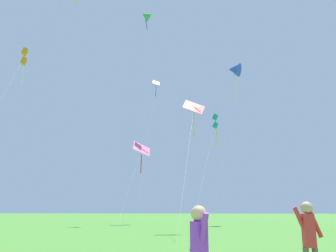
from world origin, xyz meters
TOP-DOWN VIEW (x-y plane):
  - kite_yellow_diamond at (-8.34, 41.35)m, footprint 0.98×10.89m
  - kite_red_high at (-1.69, 24.13)m, footprint 1.72×9.36m
  - kite_blue_delta at (2.14, 40.73)m, footprint 4.02×11.21m
  - kite_orange_box at (-20.95, 30.51)m, footprint 2.56×12.40m
  - kite_pink_low at (-9.47, 38.86)m, footprint 2.00×8.94m
  - kite_green_small at (-9.40, 39.67)m, footprint 1.82×8.63m
  - kite_teal_box at (0.09, 20.11)m, footprint 1.54×5.25m
  - person_with_spool at (2.23, 4.95)m, footprint 0.55×0.23m

SIDE VIEW (x-z plane):
  - person_with_spool at x=2.23m, z-range 0.17..1.88m
  - kite_teal_box at x=0.09m, z-range 3.25..11.00m
  - kite_pink_low at x=-9.47m, z-range 3.38..13.30m
  - kite_red_high at x=-1.69m, z-range 3.86..14.12m
  - kite_yellow_diamond at x=-8.34m, z-range 7.50..26.52m
  - kite_orange_box at x=-20.95m, z-range 8.44..27.59m
  - kite_blue_delta at x=2.14m, z-range 9.07..29.30m
  - kite_green_small at x=-9.40m, z-range 13.29..41.55m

